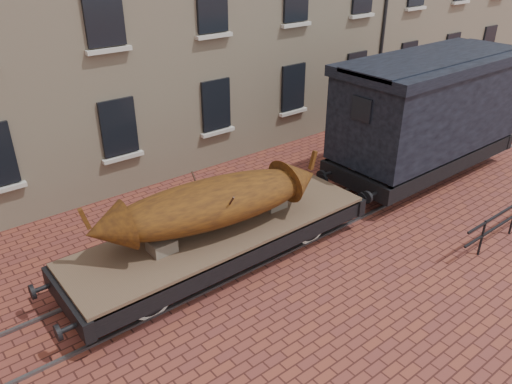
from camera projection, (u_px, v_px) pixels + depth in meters
ground at (291, 232)px, 13.73m from camera, size 90.00×90.00×0.00m
rail_track at (291, 231)px, 13.72m from camera, size 30.00×1.52×0.06m
flatcar_wagon at (222, 234)px, 12.09m from camera, size 8.61×2.33×1.30m
iron_boat at (213, 202)px, 11.52m from camera, size 5.88×2.28×1.44m
goods_van at (430, 104)px, 15.82m from camera, size 7.75×2.82×4.01m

